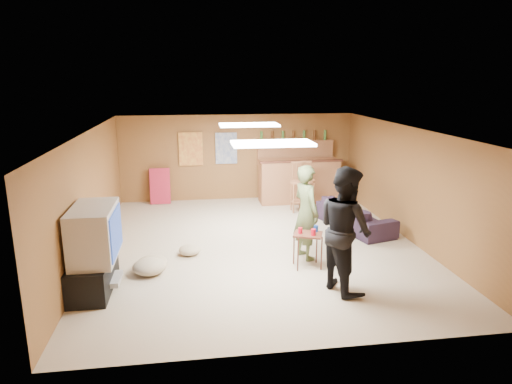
{
  "coord_description": "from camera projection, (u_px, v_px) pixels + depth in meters",
  "views": [
    {
      "loc": [
        -1.2,
        -8.12,
        3.13
      ],
      "look_at": [
        0.0,
        0.2,
        1.0
      ],
      "focal_mm": 32.0,
      "sensor_mm": 36.0,
      "label": 1
    }
  ],
  "objects": [
    {
      "name": "tv_screen",
      "position": [
        116.0,
        232.0,
        6.74
      ],
      "size": [
        0.02,
        0.95,
        0.65
      ],
      "primitive_type": "cube",
      "color": "navy",
      "rests_on": "tv_body"
    },
    {
      "name": "wall_front",
      "position": [
        303.0,
        264.0,
        5.1
      ],
      "size": [
        6.0,
        0.02,
        2.2
      ],
      "primitive_type": "cube",
      "color": "brown",
      "rests_on": "ground"
    },
    {
      "name": "cup_blue",
      "position": [
        316.0,
        229.0,
        7.67
      ],
      "size": [
        0.09,
        0.09,
        0.11
      ],
      "primitive_type": "cylinder",
      "rotation": [
        0.0,
        0.0,
        -0.25
      ],
      "color": "navy",
      "rests_on": "tray_table"
    },
    {
      "name": "sofa",
      "position": [
        355.0,
        215.0,
        9.65
      ],
      "size": [
        1.24,
        2.07,
        0.57
      ],
      "primitive_type": "imported",
      "rotation": [
        0.0,
        0.0,
        1.84
      ],
      "color": "black",
      "rests_on": "ground"
    },
    {
      "name": "bar_shelf",
      "position": [
        296.0,
        141.0,
        11.83
      ],
      "size": [
        2.0,
        0.18,
        0.05
      ],
      "primitive_type": "cube",
      "color": "brown",
      "rests_on": "bar_backing"
    },
    {
      "name": "bar_stool_right",
      "position": [
        307.0,
        184.0,
        10.85
      ],
      "size": [
        0.48,
        0.48,
        1.31
      ],
      "primitive_type": null,
      "rotation": [
        0.0,
        0.0,
        0.18
      ],
      "color": "brown",
      "rests_on": "ground"
    },
    {
      "name": "wall_right",
      "position": [
        410.0,
        184.0,
        8.87
      ],
      "size": [
        0.02,
        7.0,
        2.2
      ],
      "primitive_type": "cube",
      "color": "brown",
      "rests_on": "ground"
    },
    {
      "name": "bar_counter",
      "position": [
        299.0,
        181.0,
        11.63
      ],
      "size": [
        2.0,
        0.6,
        1.1
      ],
      "primitive_type": "cube",
      "color": "brown",
      "rests_on": "ground"
    },
    {
      "name": "cup_red_far",
      "position": [
        313.0,
        232.0,
        7.48
      ],
      "size": [
        0.1,
        0.1,
        0.11
      ],
      "primitive_type": "cylinder",
      "rotation": [
        0.0,
        0.0,
        -0.26
      ],
      "color": "red",
      "rests_on": "tray_table"
    },
    {
      "name": "ceiling_panel_front",
      "position": [
        272.0,
        143.0,
        6.75
      ],
      "size": [
        1.2,
        0.6,
        0.04
      ],
      "primitive_type": "cube",
      "color": "white",
      "rests_on": "ceiling"
    },
    {
      "name": "cushion_mid",
      "position": [
        190.0,
        250.0,
        8.25
      ],
      "size": [
        0.49,
        0.49,
        0.18
      ],
      "primitive_type": "ellipsoid",
      "rotation": [
        0.0,
        0.0,
        0.29
      ],
      "color": "tan",
      "rests_on": "ground"
    },
    {
      "name": "wall_left",
      "position": [
        90.0,
        195.0,
        8.04
      ],
      "size": [
        0.02,
        7.0,
        2.2
      ],
      "primitive_type": "cube",
      "color": "brown",
      "rests_on": "ground"
    },
    {
      "name": "person_olive",
      "position": [
        306.0,
        212.0,
        7.94
      ],
      "size": [
        0.58,
        0.71,
        1.68
      ],
      "primitive_type": "imported",
      "rotation": [
        0.0,
        0.0,
        1.9
      ],
      "color": "#4B5833",
      "rests_on": "ground"
    },
    {
      "name": "tv_body",
      "position": [
        94.0,
        233.0,
        6.7
      ],
      "size": [
        0.6,
        1.1,
        0.8
      ],
      "primitive_type": "cube",
      "color": "#B2B2B7",
      "rests_on": "tv_stand"
    },
    {
      "name": "cup_red_near",
      "position": [
        300.0,
        231.0,
        7.58
      ],
      "size": [
        0.09,
        0.09,
        0.1
      ],
      "primitive_type": "cylinder",
      "rotation": [
        0.0,
        0.0,
        0.29
      ],
      "color": "red",
      "rests_on": "tray_table"
    },
    {
      "name": "bar_backing",
      "position": [
        295.0,
        153.0,
        11.92
      ],
      "size": [
        2.0,
        0.14,
        0.6
      ],
      "primitive_type": "cube",
      "color": "brown",
      "rests_on": "bar_counter"
    },
    {
      "name": "bar_stool_left",
      "position": [
        298.0,
        189.0,
        10.78
      ],
      "size": [
        0.43,
        0.43,
        1.12
      ],
      "primitive_type": null,
      "rotation": [
        0.0,
        0.0,
        -0.23
      ],
      "color": "brown",
      "rests_on": "ground"
    },
    {
      "name": "person_black",
      "position": [
        345.0,
        229.0,
        6.72
      ],
      "size": [
        0.95,
        1.09,
        1.89
      ],
      "primitive_type": "imported",
      "rotation": [
        0.0,
        0.0,
        1.87
      ],
      "color": "black",
      "rests_on": "ground"
    },
    {
      "name": "bar_lip",
      "position": [
        302.0,
        161.0,
        11.25
      ],
      "size": [
        2.1,
        0.12,
        0.05
      ],
      "primitive_type": "cube",
      "color": "#462116",
      "rests_on": "bar_counter"
    },
    {
      "name": "cushion_near_tv",
      "position": [
        152.0,
        263.0,
        7.62
      ],
      "size": [
        0.65,
        0.65,
        0.22
      ],
      "primitive_type": "ellipsoid",
      "rotation": [
        0.0,
        0.0,
        0.38
      ],
      "color": "tan",
      "rests_on": "ground"
    },
    {
      "name": "bottle_row",
      "position": [
        294.0,
        136.0,
        11.76
      ],
      "size": [
        1.76,
        0.08,
        0.26
      ],
      "primitive_type": null,
      "color": "#3F7233",
      "rests_on": "bar_shelf"
    },
    {
      "name": "wall_back",
      "position": [
        238.0,
        157.0,
        11.81
      ],
      "size": [
        6.0,
        0.02,
        2.2
      ],
      "primitive_type": "cube",
      "color": "brown",
      "rests_on": "ground"
    },
    {
      "name": "tray_table",
      "position": [
        308.0,
        250.0,
        7.66
      ],
      "size": [
        0.56,
        0.51,
        0.6
      ],
      "primitive_type": "cube",
      "rotation": [
        0.0,
        0.0,
        -0.37
      ],
      "color": "#462116",
      "rests_on": "ground"
    },
    {
      "name": "poster_right",
      "position": [
        226.0,
        148.0,
        11.67
      ],
      "size": [
        0.55,
        0.03,
        0.8
      ],
      "primitive_type": "cube",
      "color": "#334C99",
      "rests_on": "wall_back"
    },
    {
      "name": "poster_left",
      "position": [
        191.0,
        149.0,
        11.55
      ],
      "size": [
        0.6,
        0.03,
        0.85
      ],
      "primitive_type": "cube",
      "color": "#BF3F26",
      "rests_on": "wall_back"
    },
    {
      "name": "ceiling",
      "position": [
        258.0,
        130.0,
        8.18
      ],
      "size": [
        6.0,
        7.0,
        0.02
      ],
      "primitive_type": "cube",
      "color": "silver",
      "rests_on": "ground"
    },
    {
      "name": "tv_stand",
      "position": [
        93.0,
        274.0,
        6.85
      ],
      "size": [
        0.55,
        1.3,
        0.5
      ],
      "primitive_type": "cube",
      "color": "black",
      "rests_on": "ground"
    },
    {
      "name": "folding_chair_stack",
      "position": [
        160.0,
        186.0,
        11.5
      ],
      "size": [
        0.5,
        0.26,
        0.91
      ],
      "primitive_type": "cube",
      "rotation": [
        -0.14,
        0.0,
        0.0
      ],
      "color": "#BC223F",
      "rests_on": "ground"
    },
    {
      "name": "dvd_box",
      "position": [
        109.0,
        279.0,
        6.9
      ],
      "size": [
        0.35,
        0.5,
        0.08
      ],
      "primitive_type": "cube",
      "color": "#B2B2B7",
      "rests_on": "tv_stand"
    },
    {
      "name": "ground",
      "position": [
        257.0,
        245.0,
        8.72
      ],
      "size": [
        7.0,
        7.0,
        0.0
      ],
      "primitive_type": "plane",
      "color": "tan",
      "rests_on": "ground"
    },
    {
      "name": "cushion_far",
      "position": [
        149.0,
        267.0,
        7.44
      ],
      "size": [
        0.67,
        0.67,
        0.25
      ],
      "primitive_type": "ellipsoid",
      "rotation": [
        0.0,
        0.0,
        -0.27
      ],
      "color": "tan",
      "rests_on": "ground"
    },
    {
      "name": "ceiling_panel_back",
      "position": [
        249.0,
        125.0,
        9.34
      ],
      "size": [
        1.2,
        0.6,
        0.04
      ],
      "primitive_type": "cube",
      "color": "white",
      "rests_on": "ceiling"
    }
  ]
}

